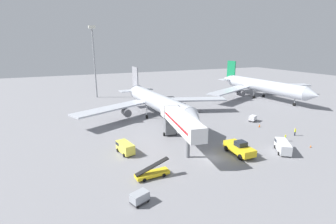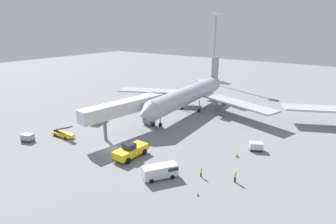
{
  "view_description": "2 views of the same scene",
  "coord_description": "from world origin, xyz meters",
  "px_view_note": "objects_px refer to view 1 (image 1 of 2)",
  "views": [
    {
      "loc": [
        -24.44,
        -35.4,
        20.28
      ],
      "look_at": [
        0.37,
        21.08,
        3.67
      ],
      "focal_mm": 26.6,
      "sensor_mm": 36.0,
      "label": 1
    },
    {
      "loc": [
        36.93,
        -32.88,
        22.68
      ],
      "look_at": [
        0.32,
        18.73,
        2.52
      ],
      "focal_mm": 29.15,
      "sensor_mm": 36.0,
      "label": 2
    }
  ],
  "objects_px": {
    "jet_bridge": "(179,120)",
    "ground_crew_worker_foreground": "(285,138)",
    "baggage_cart_far_center": "(140,197)",
    "safety_cone_alpha": "(259,126)",
    "safety_cone_bravo": "(311,146)",
    "baggage_cart_far_left": "(253,118)",
    "belt_loader_truck": "(152,173)",
    "service_van_rear_right": "(283,146)",
    "apron_light_mast": "(93,49)",
    "airplane_at_gate": "(156,101)",
    "service_van_near_center": "(125,147)",
    "airplane_background": "(261,86)",
    "pushback_tug": "(239,148)",
    "ground_crew_worker_midground": "(295,132)"
  },
  "relations": [
    {
      "from": "apron_light_mast",
      "to": "safety_cone_bravo",
      "type": "bearing_deg",
      "value": -65.05
    },
    {
      "from": "belt_loader_truck",
      "to": "airplane_background",
      "type": "relative_size",
      "value": 0.11
    },
    {
      "from": "pushback_tug",
      "to": "apron_light_mast",
      "type": "height_order",
      "value": "apron_light_mast"
    },
    {
      "from": "belt_loader_truck",
      "to": "baggage_cart_far_left",
      "type": "height_order",
      "value": "belt_loader_truck"
    },
    {
      "from": "service_van_near_center",
      "to": "ground_crew_worker_midground",
      "type": "relative_size",
      "value": 2.61
    },
    {
      "from": "safety_cone_bravo",
      "to": "safety_cone_alpha",
      "type": "bearing_deg",
      "value": 90.24
    },
    {
      "from": "airplane_background",
      "to": "baggage_cart_far_center",
      "type": "bearing_deg",
      "value": -144.26
    },
    {
      "from": "jet_bridge",
      "to": "airplane_background",
      "type": "distance_m",
      "value": 59.52
    },
    {
      "from": "airplane_at_gate",
      "to": "ground_crew_worker_foreground",
      "type": "height_order",
      "value": "airplane_at_gate"
    },
    {
      "from": "service_van_near_center",
      "to": "jet_bridge",
      "type": "bearing_deg",
      "value": -5.0
    },
    {
      "from": "pushback_tug",
      "to": "airplane_background",
      "type": "relative_size",
      "value": 0.13
    },
    {
      "from": "service_van_near_center",
      "to": "apron_light_mast",
      "type": "bearing_deg",
      "value": 87.01
    },
    {
      "from": "airplane_at_gate",
      "to": "airplane_background",
      "type": "bearing_deg",
      "value": 11.21
    },
    {
      "from": "jet_bridge",
      "to": "safety_cone_alpha",
      "type": "bearing_deg",
      "value": 6.29
    },
    {
      "from": "service_van_near_center",
      "to": "baggage_cart_far_center",
      "type": "distance_m",
      "value": 16.57
    },
    {
      "from": "airplane_at_gate",
      "to": "service_van_near_center",
      "type": "relative_size",
      "value": 9.61
    },
    {
      "from": "safety_cone_alpha",
      "to": "ground_crew_worker_foreground",
      "type": "bearing_deg",
      "value": -101.51
    },
    {
      "from": "airplane_background",
      "to": "pushback_tug",
      "type": "bearing_deg",
      "value": -137.05
    },
    {
      "from": "pushback_tug",
      "to": "apron_light_mast",
      "type": "relative_size",
      "value": 0.24
    },
    {
      "from": "pushback_tug",
      "to": "baggage_cart_far_left",
      "type": "relative_size",
      "value": 2.37
    },
    {
      "from": "baggage_cart_far_left",
      "to": "jet_bridge",
      "type": "bearing_deg",
      "value": -164.51
    },
    {
      "from": "jet_bridge",
      "to": "ground_crew_worker_foreground",
      "type": "xyz_separation_m",
      "value": [
        22.41,
        -7.09,
        -4.69
      ]
    },
    {
      "from": "airplane_at_gate",
      "to": "pushback_tug",
      "type": "bearing_deg",
      "value": -79.38
    },
    {
      "from": "service_van_rear_right",
      "to": "ground_crew_worker_midground",
      "type": "relative_size",
      "value": 2.99
    },
    {
      "from": "airplane_at_gate",
      "to": "belt_loader_truck",
      "type": "distance_m",
      "value": 33.83
    },
    {
      "from": "baggage_cart_far_left",
      "to": "safety_cone_bravo",
      "type": "distance_m",
      "value": 19.1
    },
    {
      "from": "airplane_background",
      "to": "belt_loader_truck",
      "type": "bearing_deg",
      "value": -146.1
    },
    {
      "from": "ground_crew_worker_foreground",
      "to": "apron_light_mast",
      "type": "xyz_separation_m",
      "value": [
        -30.48,
        65.31,
        17.95
      ]
    },
    {
      "from": "apron_light_mast",
      "to": "airplane_at_gate",
      "type": "bearing_deg",
      "value": -73.0
    },
    {
      "from": "safety_cone_bravo",
      "to": "apron_light_mast",
      "type": "bearing_deg",
      "value": 114.95
    },
    {
      "from": "baggage_cart_far_center",
      "to": "service_van_near_center",
      "type": "bearing_deg",
      "value": 82.33
    },
    {
      "from": "jet_bridge",
      "to": "baggage_cart_far_center",
      "type": "distance_m",
      "value": 20.91
    },
    {
      "from": "service_van_near_center",
      "to": "ground_crew_worker_foreground",
      "type": "height_order",
      "value": "service_van_near_center"
    },
    {
      "from": "baggage_cart_far_left",
      "to": "airplane_background",
      "type": "distance_m",
      "value": 34.3
    },
    {
      "from": "jet_bridge",
      "to": "safety_cone_alpha",
      "type": "xyz_separation_m",
      "value": [
        24.4,
        2.69,
        -5.18
      ]
    },
    {
      "from": "belt_loader_truck",
      "to": "service_van_rear_right",
      "type": "distance_m",
      "value": 26.86
    },
    {
      "from": "baggage_cart_far_left",
      "to": "apron_light_mast",
      "type": "xyz_separation_m",
      "value": [
        -34.36,
        50.93,
        17.92
      ]
    },
    {
      "from": "airplane_at_gate",
      "to": "ground_crew_worker_foreground",
      "type": "distance_m",
      "value": 34.51
    },
    {
      "from": "ground_crew_worker_foreground",
      "to": "safety_cone_alpha",
      "type": "relative_size",
      "value": 2.18
    },
    {
      "from": "ground_crew_worker_foreground",
      "to": "airplane_background",
      "type": "distance_m",
      "value": 47.59
    },
    {
      "from": "jet_bridge",
      "to": "safety_cone_bravo",
      "type": "relative_size",
      "value": 38.88
    },
    {
      "from": "ground_crew_worker_midground",
      "to": "safety_cone_alpha",
      "type": "bearing_deg",
      "value": 109.7
    },
    {
      "from": "belt_loader_truck",
      "to": "safety_cone_alpha",
      "type": "distance_m",
      "value": 36.06
    },
    {
      "from": "pushback_tug",
      "to": "baggage_cart_far_left",
      "type": "bearing_deg",
      "value": 42.01
    },
    {
      "from": "pushback_tug",
      "to": "apron_light_mast",
      "type": "distance_m",
      "value": 70.99
    },
    {
      "from": "baggage_cart_far_center",
      "to": "safety_cone_alpha",
      "type": "distance_m",
      "value": 41.82
    },
    {
      "from": "service_van_near_center",
      "to": "safety_cone_bravo",
      "type": "height_order",
      "value": "service_van_near_center"
    },
    {
      "from": "baggage_cart_far_left",
      "to": "ground_crew_worker_midground",
      "type": "xyz_separation_m",
      "value": [
        1.03,
        -12.74,
        0.11
      ]
    },
    {
      "from": "pushback_tug",
      "to": "belt_loader_truck",
      "type": "distance_m",
      "value": 18.27
    },
    {
      "from": "service_van_near_center",
      "to": "ground_crew_worker_foreground",
      "type": "bearing_deg",
      "value": -13.54
    }
  ]
}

